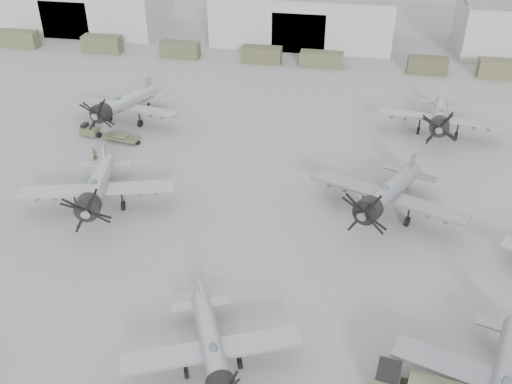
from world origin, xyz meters
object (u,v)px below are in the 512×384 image
at_px(aircraft_mid_1, 96,188).
at_px(tug_trailer, 102,134).
at_px(aircraft_mid_2, 386,194).
at_px(aircraft_far_0, 122,105).
at_px(aircraft_far_1, 440,117).
at_px(ground_crew, 95,155).
at_px(aircraft_near_1, 212,350).

xyz_separation_m(aircraft_mid_1, tug_trailer, (-5.68, 13.65, -1.96)).
bearing_deg(aircraft_mid_1, tug_trailer, 96.50).
distance_m(aircraft_mid_1, aircraft_mid_2, 25.36).
xyz_separation_m(aircraft_far_0, aircraft_far_1, (35.60, 3.41, -0.00)).
bearing_deg(ground_crew, aircraft_mid_1, -141.82).
height_order(aircraft_mid_2, aircraft_far_0, aircraft_mid_2).
relative_size(aircraft_mid_1, ground_crew, 8.13).
bearing_deg(ground_crew, aircraft_mid_2, -87.45).
distance_m(tug_trailer, ground_crew, 5.53).
relative_size(aircraft_mid_2, aircraft_far_1, 1.01).
xyz_separation_m(aircraft_near_1, aircraft_mid_1, (-14.52, 15.72, 0.41)).
distance_m(aircraft_mid_2, tug_trailer, 32.47).
xyz_separation_m(aircraft_mid_2, tug_trailer, (-30.79, 10.11, -2.03)).
bearing_deg(tug_trailer, aircraft_near_1, -45.77).
bearing_deg(aircraft_mid_2, aircraft_mid_1, -149.80).
bearing_deg(aircraft_mid_2, tug_trailer, -176.00).
height_order(aircraft_near_1, aircraft_mid_2, aircraft_mid_2).
distance_m(aircraft_mid_1, ground_crew, 9.46).
bearing_deg(tug_trailer, ground_crew, -63.95).
height_order(aircraft_far_0, tug_trailer, aircraft_far_0).
xyz_separation_m(aircraft_far_1, ground_crew, (-35.15, -12.42, -1.63)).
bearing_deg(tug_trailer, aircraft_far_0, 83.18).
bearing_deg(aircraft_far_0, tug_trailer, -96.98).
distance_m(aircraft_mid_2, ground_crew, 29.68).
height_order(aircraft_near_1, aircraft_mid_1, aircraft_mid_1).
distance_m(aircraft_mid_1, aircraft_far_1, 37.33).
distance_m(aircraft_far_0, aircraft_far_1, 35.76).
xyz_separation_m(aircraft_near_1, aircraft_far_0, (-19.10, 33.08, 0.40)).
distance_m(aircraft_near_1, aircraft_far_0, 38.20).
bearing_deg(aircraft_mid_1, aircraft_far_0, 88.68).
bearing_deg(aircraft_far_1, aircraft_mid_1, -138.80).
bearing_deg(aircraft_near_1, aircraft_mid_2, 37.83).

